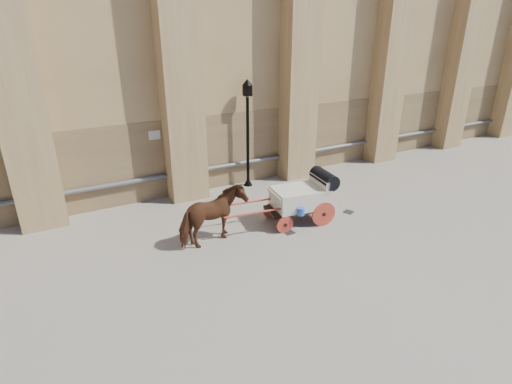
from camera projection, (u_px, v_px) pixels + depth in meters
ground at (255, 229)px, 13.09m from camera, size 90.00×90.00×0.00m
horse at (213, 217)px, 11.91m from camera, size 2.25×1.39×1.77m
carriage at (303, 196)px, 13.30m from camera, size 4.00×1.57×1.71m
street_lamp at (248, 131)px, 15.81m from camera, size 0.40×0.40×4.32m
drain_grate_near at (289, 232)px, 12.85m from camera, size 0.33×0.33×0.01m
drain_grate_far at (348, 212)px, 14.27m from camera, size 0.42×0.42×0.01m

